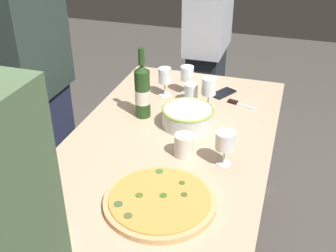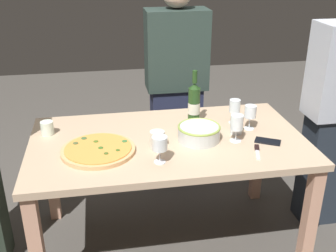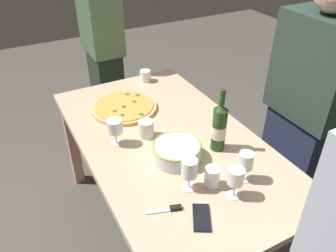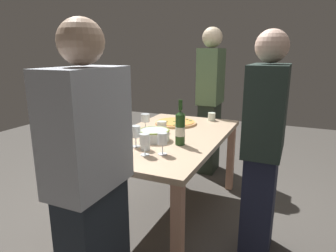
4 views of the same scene
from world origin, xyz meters
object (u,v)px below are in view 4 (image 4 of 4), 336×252
Objects in this scene: wine_glass_far_left at (162,140)px; pizza_knife at (114,146)px; wine_glass_near_pizza at (145,140)px; wine_bottle at (180,128)px; cup_ceramic at (162,127)px; dining_table at (168,146)px; wine_glass_by_bottle at (136,133)px; pizza at (176,123)px; cup_spare at (212,117)px; cup_amber at (145,143)px; person_guest_left at (210,101)px; person_host at (91,184)px; wine_glass_far_right at (145,119)px; person_guest_right at (263,150)px; serving_bowl at (154,134)px; cell_phone at (118,152)px.

wine_glass_far_left is 0.41m from pizza_knife.
wine_glass_near_pizza is at bearing -58.78° from wine_glass_far_left.
wine_bottle is 0.40m from cup_ceramic.
dining_table is 9.86× the size of wine_glass_by_bottle.
pizza reaches higher than dining_table.
cup_ceramic is (0.33, 0.00, 0.04)m from pizza.
cup_spare is (-0.29, 0.28, 0.03)m from pizza.
cup_amber is 0.65× the size of pizza_knife.
wine_glass_by_bottle is 1.54m from person_guest_left.
wine_glass_by_bottle is at bearing 0.06° from pizza.
person_host reaches higher than wine_glass_near_pizza.
person_guest_left is (-2.29, -0.05, 0.08)m from person_host.
person_guest_right is at bearing 74.66° from wine_glass_far_right.
wine_glass_by_bottle is at bearing -14.59° from cup_spare.
dining_table is 0.36m from wine_bottle.
person_guest_left is (-1.07, 0.30, 0.03)m from wine_glass_far_right.
wine_bottle reaches higher than wine_glass_near_pizza.
wine_glass_far_right is at bearing -108.62° from dining_table.
pizza is 1.64× the size of serving_bowl.
pizza_knife is 0.75m from person_host.
cup_spare is at bearing 173.82° from wine_glass_near_pizza.
pizza_knife is (-0.06, -0.29, -0.10)m from wine_glass_near_pizza.
wine_glass_far_right reaches higher than cell_phone.
dining_table is 4.60× the size of wine_bottle.
cup_ceramic is at bearing -133.98° from wine_bottle.
wine_glass_by_bottle is 0.92m from person_guest_right.
cup_amber is at bearing 73.90° from cell_phone.
wine_glass_by_bottle is at bearing -109.82° from cup_amber.
dining_table is at bearing -179.31° from cup_amber.
wine_bottle is 0.34m from wine_glass_by_bottle.
wine_glass_far_left is 1.00× the size of pizza_knife.
wine_bottle is 0.52m from pizza_knife.
cup_spare reaches higher than pizza_knife.
cup_spare is at bearing 165.12° from dining_table.
cup_ceramic is (-0.46, 0.00, -0.06)m from wine_glass_by_bottle.
cup_ceramic is 1.20× the size of cup_spare.
person_host is (1.13, 0.08, 0.15)m from dining_table.
person_guest_right is at bearing 31.19° from person_guest_left.
cup_spare is at bearing 104.85° from cell_phone.
wine_glass_by_bottle is 0.09× the size of person_guest_left.
cell_phone is (0.36, -0.33, -0.13)m from wine_bottle.
person_host reaches higher than cup_amber.
wine_glass_near_pizza is 0.99× the size of pizza_knife.
pizza is at bearing -8.11° from person_guest_left.
wine_glass_by_bottle reaches higher than cup_spare.
serving_bowl is at bearing -95.67° from wine_bottle.
wine_glass_far_right is 1.02× the size of cell_phone.
wine_glass_by_bottle is 0.26m from wine_glass_far_left.
wine_glass_by_bottle is 1.13× the size of cell_phone.
wine_bottle is 2.42× the size of cell_phone.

